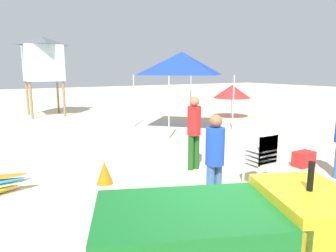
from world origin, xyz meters
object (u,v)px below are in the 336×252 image
(lifeguard_near_left, at_px, (194,128))
(lifeguard_tower, at_px, (43,59))
(lifeguard_near_center, at_px, (215,156))
(popup_canopy, at_px, (182,63))
(cooler_box, at_px, (304,159))
(utility_cart, at_px, (230,235))
(stacked_plastic_chairs, at_px, (263,155))
(beach_umbrella_left, at_px, (232,91))
(traffic_cone_near, at_px, (105,173))

(lifeguard_near_left, bearing_deg, lifeguard_tower, 97.98)
(lifeguard_near_left, bearing_deg, lifeguard_near_center, -115.89)
(popup_canopy, bearing_deg, cooler_box, -91.02)
(lifeguard_near_center, bearing_deg, lifeguard_near_left, 64.11)
(lifeguard_near_center, distance_m, lifeguard_tower, 13.36)
(lifeguard_tower, bearing_deg, utility_cart, -92.50)
(popup_canopy, bearing_deg, lifeguard_near_left, -119.64)
(utility_cart, bearing_deg, stacked_plastic_chairs, 37.36)
(beach_umbrella_left, bearing_deg, lifeguard_near_center, -133.45)
(cooler_box, bearing_deg, lifeguard_near_left, 154.29)
(utility_cart, height_order, stacked_plastic_chairs, utility_cart)
(popup_canopy, distance_m, beach_umbrella_left, 4.13)
(popup_canopy, distance_m, cooler_box, 6.28)
(lifeguard_tower, bearing_deg, stacked_plastic_chairs, -80.78)
(popup_canopy, relative_size, traffic_cone_near, 6.29)
(beach_umbrella_left, bearing_deg, lifeguard_tower, 145.26)
(popup_canopy, bearing_deg, beach_umbrella_left, 17.37)
(lifeguard_tower, bearing_deg, traffic_cone_near, -93.10)
(lifeguard_tower, bearing_deg, cooler_box, -71.85)
(lifeguard_near_center, xyz_separation_m, traffic_cone_near, (-1.23, 2.11, -0.70))
(utility_cart, relative_size, stacked_plastic_chairs, 2.34)
(lifeguard_near_center, relative_size, lifeguard_tower, 0.41)
(popup_canopy, xyz_separation_m, cooler_box, (-0.10, -5.78, -2.44))
(stacked_plastic_chairs, height_order, lifeguard_near_center, lifeguard_near_center)
(stacked_plastic_chairs, relative_size, beach_umbrella_left, 0.65)
(beach_umbrella_left, xyz_separation_m, cooler_box, (-3.85, -6.96, -1.14))
(utility_cart, distance_m, lifeguard_near_left, 4.40)
(stacked_plastic_chairs, relative_size, lifeguard_near_center, 0.73)
(stacked_plastic_chairs, xyz_separation_m, beach_umbrella_left, (5.83, 7.43, 0.63))
(lifeguard_near_left, bearing_deg, stacked_plastic_chairs, -72.72)
(popup_canopy, xyz_separation_m, beach_umbrella_left, (3.74, 1.17, -1.30))
(stacked_plastic_chairs, height_order, cooler_box, stacked_plastic_chairs)
(stacked_plastic_chairs, height_order, lifeguard_tower, lifeguard_tower)
(lifeguard_near_left, height_order, lifeguard_near_center, lifeguard_near_left)
(traffic_cone_near, bearing_deg, popup_canopy, 42.74)
(lifeguard_near_center, bearing_deg, cooler_box, 12.18)
(beach_umbrella_left, bearing_deg, stacked_plastic_chairs, -128.12)
(traffic_cone_near, bearing_deg, lifeguard_near_left, -4.16)
(lifeguard_near_left, height_order, traffic_cone_near, lifeguard_near_left)
(lifeguard_near_center, bearing_deg, stacked_plastic_chairs, 10.53)
(lifeguard_tower, relative_size, cooler_box, 7.76)
(stacked_plastic_chairs, height_order, beach_umbrella_left, beach_umbrella_left)
(lifeguard_near_center, height_order, traffic_cone_near, lifeguard_near_center)
(traffic_cone_near, bearing_deg, lifeguard_tower, 86.90)
(lifeguard_near_center, xyz_separation_m, beach_umbrella_left, (7.29, 7.70, 0.38))
(lifeguard_near_left, bearing_deg, popup_canopy, 60.36)
(popup_canopy, bearing_deg, lifeguard_near_center, -118.55)
(utility_cart, height_order, popup_canopy, popup_canopy)
(popup_canopy, bearing_deg, stacked_plastic_chairs, -108.42)
(utility_cart, xyz_separation_m, popup_canopy, (4.84, 8.36, 1.84))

